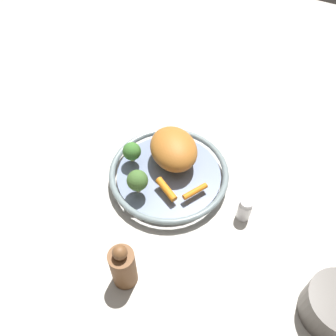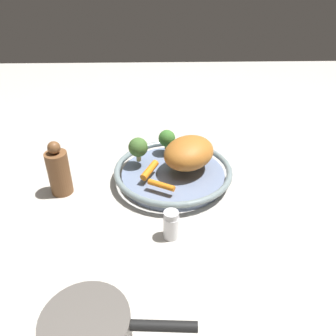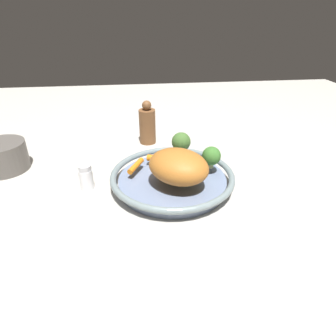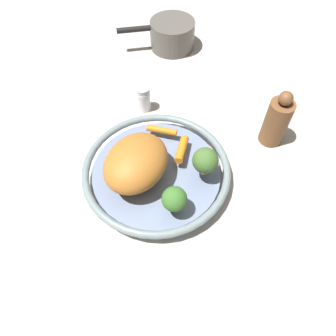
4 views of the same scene
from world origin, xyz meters
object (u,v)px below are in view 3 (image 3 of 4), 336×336
roast_chicken_piece (178,166)px  saucepan (2,157)px  broccoli_floret_mid (181,142)px  serving_bowl (172,179)px  baby_carrot_right (136,166)px  pepper_mill (147,125)px  baby_carrot_near_rim (160,159)px  broccoli_floret_small (211,156)px  salt_shaker (86,177)px

roast_chicken_piece → saucepan: size_ratio=0.65×
roast_chicken_piece → saucepan: 0.51m
broccoli_floret_mid → saucepan: size_ratio=0.30×
serving_bowl → baby_carrot_right: (-0.03, -0.09, 0.03)m
roast_chicken_piece → serving_bowl: bearing=-168.4°
pepper_mill → saucepan: pepper_mill is taller
roast_chicken_piece → baby_carrot_right: bearing=-126.5°
baby_carrot_near_rim → broccoli_floret_mid: broccoli_floret_mid is taller
broccoli_floret_small → broccoli_floret_mid: bearing=-140.1°
pepper_mill → saucepan: (0.14, -0.42, -0.02)m
broccoli_floret_small → salt_shaker: (0.00, -0.32, -0.04)m
pepper_mill → saucepan: 0.44m
broccoli_floret_mid → salt_shaker: size_ratio=1.01×
serving_bowl → pepper_mill: bearing=-170.9°
salt_shaker → saucepan: 0.28m
baby_carrot_right → broccoli_floret_small: broccoli_floret_small is taller
pepper_mill → saucepan: bearing=-71.0°
salt_shaker → pepper_mill: 0.32m
broccoli_floret_small → pepper_mill: pepper_mill is taller
baby_carrot_near_rim → saucepan: size_ratio=0.31×
roast_chicken_piece → broccoli_floret_mid: roast_chicken_piece is taller
serving_bowl → pepper_mill: pepper_mill is taller
saucepan → baby_carrot_near_rim: bearing=79.3°
roast_chicken_piece → broccoli_floret_mid: (-0.13, 0.03, 0.00)m
baby_carrot_near_rim → broccoli_floret_mid: 0.08m
roast_chicken_piece → saucepan: bearing=-111.5°
serving_bowl → baby_carrot_right: baby_carrot_right is taller
salt_shaker → saucepan: size_ratio=0.30×
baby_carrot_near_rim → broccoli_floret_mid: bearing=116.1°
roast_chicken_piece → broccoli_floret_mid: bearing=168.2°
baby_carrot_near_rim → pepper_mill: size_ratio=0.48×
broccoli_floret_small → saucepan: size_ratio=0.25×
baby_carrot_right → pepper_mill: size_ratio=0.47×
serving_bowl → baby_carrot_near_rim: baby_carrot_near_rim is taller
serving_bowl → baby_carrot_near_rim: (-0.06, -0.03, 0.03)m
baby_carrot_right → broccoli_floret_mid: (-0.06, 0.13, 0.03)m
serving_bowl → baby_carrot_near_rim: size_ratio=4.52×
roast_chicken_piece → baby_carrot_near_rim: (-0.10, -0.03, -0.03)m
salt_shaker → pepper_mill: (-0.27, 0.17, 0.03)m
baby_carrot_right → salt_shaker: (0.02, -0.13, -0.01)m
serving_bowl → broccoli_floret_mid: broccoli_floret_mid is taller
broccoli_floret_small → pepper_mill: 0.31m
broccoli_floret_small → saucepan: broccoli_floret_small is taller
broccoli_floret_small → salt_shaker: broccoli_floret_small is taller
salt_shaker → serving_bowl: bearing=86.6°
roast_chicken_piece → broccoli_floret_small: roast_chicken_piece is taller
broccoli_floret_small → pepper_mill: size_ratio=0.40×
baby_carrot_near_rim → pepper_mill: 0.23m
roast_chicken_piece → salt_shaker: roast_chicken_piece is taller
baby_carrot_right → baby_carrot_near_rim: bearing=114.6°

